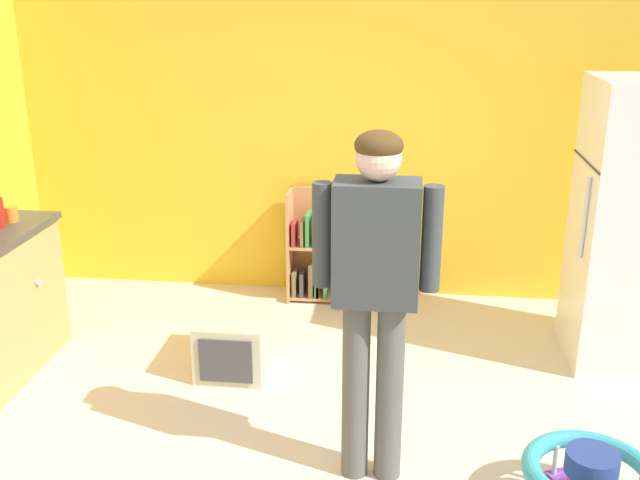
{
  "coord_description": "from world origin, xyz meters",
  "views": [
    {
      "loc": [
        0.32,
        -3.06,
        2.25
      ],
      "look_at": [
        -0.13,
        0.7,
        0.96
      ],
      "focal_mm": 41.05,
      "sensor_mm": 36.0,
      "label": 1
    }
  ],
  "objects_px": {
    "refrigerator": "(638,226)",
    "standing_person": "(375,279)",
    "orange_cup": "(11,214)",
    "bookshelf": "(334,253)",
    "pet_carrier": "(236,341)"
  },
  "relations": [
    {
      "from": "refrigerator",
      "to": "standing_person",
      "type": "relative_size",
      "value": 1.05
    },
    {
      "from": "bookshelf",
      "to": "pet_carrier",
      "type": "distance_m",
      "value": 1.29
    },
    {
      "from": "refrigerator",
      "to": "standing_person",
      "type": "distance_m",
      "value": 2.1
    },
    {
      "from": "bookshelf",
      "to": "orange_cup",
      "type": "height_order",
      "value": "orange_cup"
    },
    {
      "from": "refrigerator",
      "to": "pet_carrier",
      "type": "height_order",
      "value": "refrigerator"
    },
    {
      "from": "refrigerator",
      "to": "bookshelf",
      "type": "xyz_separation_m",
      "value": [
        -1.94,
        0.75,
        -0.52
      ]
    },
    {
      "from": "refrigerator",
      "to": "bookshelf",
      "type": "bearing_deg",
      "value": 159.02
    },
    {
      "from": "bookshelf",
      "to": "orange_cup",
      "type": "bearing_deg",
      "value": -148.78
    },
    {
      "from": "standing_person",
      "to": "pet_carrier",
      "type": "relative_size",
      "value": 3.08
    },
    {
      "from": "bookshelf",
      "to": "standing_person",
      "type": "relative_size",
      "value": 0.5
    },
    {
      "from": "refrigerator",
      "to": "pet_carrier",
      "type": "bearing_deg",
      "value": -170.07
    },
    {
      "from": "refrigerator",
      "to": "orange_cup",
      "type": "bearing_deg",
      "value": -174.06
    },
    {
      "from": "refrigerator",
      "to": "standing_person",
      "type": "xyz_separation_m",
      "value": [
        -1.55,
        -1.41,
        0.14
      ]
    },
    {
      "from": "pet_carrier",
      "to": "orange_cup",
      "type": "bearing_deg",
      "value": 178.8
    },
    {
      "from": "bookshelf",
      "to": "standing_person",
      "type": "height_order",
      "value": "standing_person"
    }
  ]
}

